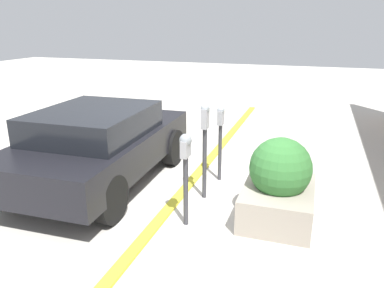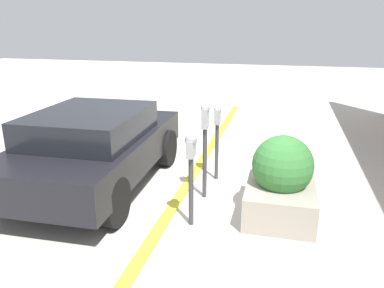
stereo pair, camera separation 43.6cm
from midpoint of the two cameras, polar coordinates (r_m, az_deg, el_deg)
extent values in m
plane|color=beige|center=(6.11, -2.98, -7.80)|extent=(40.00, 40.00, 0.00)
cube|color=gold|center=(6.13, -3.71, -7.55)|extent=(13.50, 0.16, 0.04)
cylinder|color=#38383D|center=(5.07, -2.63, -7.27)|extent=(0.07, 0.07, 0.99)
cube|color=#99999E|center=(4.84, -2.73, -0.74)|extent=(0.19, 0.09, 0.23)
sphere|color=gray|center=(4.81, -2.75, 0.55)|extent=(0.16, 0.16, 0.16)
cylinder|color=#38383D|center=(5.82, -0.19, -3.02)|extent=(0.07, 0.07, 1.14)
cube|color=#99999E|center=(5.60, -0.20, 3.91)|extent=(0.16, 0.09, 0.31)
sphere|color=gray|center=(5.57, -0.20, 5.43)|extent=(0.14, 0.14, 0.14)
cylinder|color=#38383D|center=(6.53, 1.88, -1.26)|extent=(0.06, 0.06, 1.01)
cube|color=#99999E|center=(6.35, 1.94, 4.11)|extent=(0.15, 0.09, 0.25)
sphere|color=gray|center=(6.32, 1.95, 5.20)|extent=(0.13, 0.13, 0.13)
cube|color=#A39989|center=(5.53, 11.04, -8.30)|extent=(1.32, 0.96, 0.48)
sphere|color=#387A38|center=(5.32, 11.38, -3.28)|extent=(0.86, 0.86, 0.86)
cube|color=black|center=(6.50, -16.15, -0.96)|extent=(3.86, 1.92, 0.56)
cube|color=black|center=(6.24, -17.23, 2.89)|extent=(2.02, 1.65, 0.43)
cylinder|color=black|center=(7.26, -5.60, -0.63)|extent=(0.69, 0.22, 0.69)
cylinder|color=black|center=(7.96, -17.07, 0.33)|extent=(0.69, 0.22, 0.69)
cylinder|color=black|center=(5.26, -14.22, -8.64)|extent=(0.69, 0.22, 0.69)
cylinder|color=black|center=(6.19, -28.17, -6.17)|extent=(0.69, 0.22, 0.69)
camera|label=1|loc=(0.22, 87.83, 0.71)|focal=35.00mm
camera|label=2|loc=(0.22, -92.17, -0.71)|focal=35.00mm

